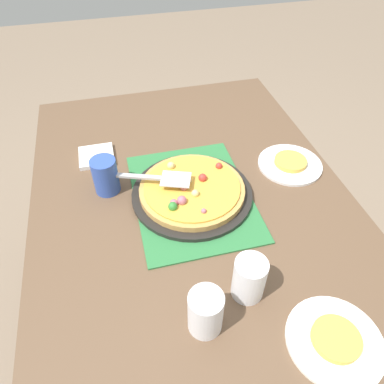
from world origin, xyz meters
The scene contains 14 objects.
ground_plane centered at (0.00, 0.00, 0.00)m, with size 8.00×8.00×0.00m, color #84705B.
dining_table centered at (0.00, 0.00, 0.64)m, with size 1.40×1.00×0.75m.
placemat centered at (0.00, 0.00, 0.75)m, with size 0.48×0.36×0.01m, color #2D753D.
pizza_pan centered at (0.00, 0.00, 0.76)m, with size 0.38×0.38×0.01m, color black.
pizza centered at (0.00, 0.00, 0.78)m, with size 0.33×0.33×0.05m.
plate_near_left centered at (0.53, 0.20, 0.76)m, with size 0.22×0.22×0.01m, color white.
plate_far_right centered at (-0.07, 0.37, 0.76)m, with size 0.22×0.22×0.01m, color white.
served_slice_left centered at (0.53, 0.20, 0.77)m, with size 0.11×0.11×0.02m, color #EAB747.
served_slice_right centered at (-0.07, 0.37, 0.77)m, with size 0.11×0.11×0.02m, color #EAB747.
cup_near centered at (0.42, -0.07, 0.81)m, with size 0.08×0.08×0.12m, color white.
cup_far centered at (-0.10, -0.26, 0.81)m, with size 0.08×0.08×0.12m, color #3351AD.
cup_corner centered at (0.36, 0.05, 0.81)m, with size 0.08×0.08×0.12m, color white.
pizza_server centered at (-0.03, -0.09, 0.82)m, with size 0.12×0.23×0.01m.
napkin_stack centered at (-0.27, -0.28, 0.76)m, with size 0.12×0.12×0.02m, color white.
Camera 1 is at (0.79, -0.20, 1.57)m, focal length 33.91 mm.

